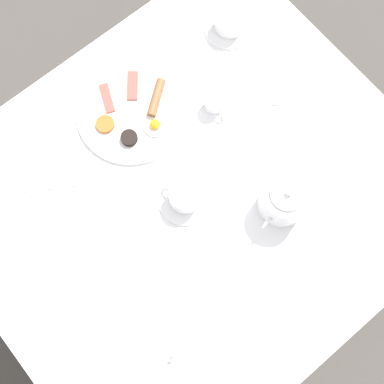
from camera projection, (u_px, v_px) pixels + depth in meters
The scene contains 9 objects.
ground_plane at pixel (192, 244), 2.17m from camera, with size 8.00×8.00×0.00m, color #4C4742.
table at pixel (192, 200), 1.48m from camera, with size 1.07×1.19×0.78m.
breakfast_plate at pixel (133, 113), 1.47m from camera, with size 0.30×0.30×0.04m.
teapot_near at pixel (284, 199), 1.36m from camera, with size 0.12×0.21×0.13m.
teacup_with_saucer_left at pixel (186, 198), 1.38m from camera, with size 0.14×0.14×0.07m.
teacup_with_saucer_right at pixel (229, 22), 1.52m from camera, with size 0.14×0.14×0.07m.
creamer_jug at pixel (215, 101), 1.46m from camera, with size 0.08×0.06×0.06m.
fork_by_plate at pixel (48, 187), 1.42m from camera, with size 0.11×0.16×0.00m.
knife_by_plate at pixel (300, 104), 1.48m from camera, with size 0.16×0.17×0.00m.
Camera 1 is at (0.29, -0.24, 2.15)m, focal length 50.00 mm.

